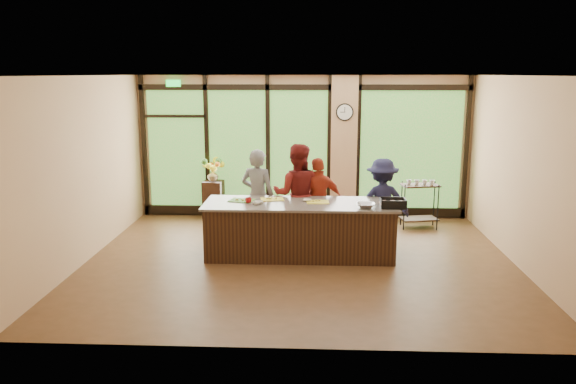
# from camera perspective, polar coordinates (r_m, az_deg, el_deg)

# --- Properties ---
(floor) EXTENTS (7.00, 7.00, 0.00)m
(floor) POSITION_cam_1_polar(r_m,az_deg,el_deg) (9.32, 1.17, -7.04)
(floor) COLOR #4C311B
(floor) RESTS_ON ground
(ceiling) EXTENTS (7.00, 7.00, 0.00)m
(ceiling) POSITION_cam_1_polar(r_m,az_deg,el_deg) (8.81, 1.25, 11.75)
(ceiling) COLOR white
(ceiling) RESTS_ON back_wall
(back_wall) EXTENTS (7.00, 0.00, 7.00)m
(back_wall) POSITION_cam_1_polar(r_m,az_deg,el_deg) (11.91, 1.57, 4.57)
(back_wall) COLOR tan
(back_wall) RESTS_ON floor
(left_wall) EXTENTS (0.00, 6.00, 6.00)m
(left_wall) POSITION_cam_1_polar(r_m,az_deg,el_deg) (9.68, -20.00, 2.13)
(left_wall) COLOR tan
(left_wall) RESTS_ON floor
(right_wall) EXTENTS (0.00, 6.00, 6.00)m
(right_wall) POSITION_cam_1_polar(r_m,az_deg,el_deg) (9.52, 22.77, 1.76)
(right_wall) COLOR tan
(right_wall) RESTS_ON floor
(window_wall) EXTENTS (6.90, 0.12, 3.00)m
(window_wall) POSITION_cam_1_polar(r_m,az_deg,el_deg) (11.87, 2.35, 4.03)
(window_wall) COLOR tan
(window_wall) RESTS_ON floor
(island_base) EXTENTS (3.10, 1.00, 0.88)m
(island_base) POSITION_cam_1_polar(r_m,az_deg,el_deg) (9.47, 1.22, -3.93)
(island_base) COLOR black
(island_base) RESTS_ON floor
(countertop) EXTENTS (3.20, 1.10, 0.04)m
(countertop) POSITION_cam_1_polar(r_m,az_deg,el_deg) (9.35, 1.24, -1.22)
(countertop) COLOR #6F635C
(countertop) RESTS_ON island_base
(wall_clock) EXTENTS (0.36, 0.04, 0.36)m
(wall_clock) POSITION_cam_1_polar(r_m,az_deg,el_deg) (11.72, 5.78, 8.08)
(wall_clock) COLOR black
(wall_clock) RESTS_ON window_wall
(cook_left) EXTENTS (0.72, 0.58, 1.72)m
(cook_left) POSITION_cam_1_polar(r_m,az_deg,el_deg) (10.12, -3.10, -0.44)
(cook_left) COLOR slate
(cook_left) RESTS_ON floor
(cook_midleft) EXTENTS (0.92, 0.74, 1.82)m
(cook_midleft) POSITION_cam_1_polar(r_m,az_deg,el_deg) (10.03, 0.93, -0.25)
(cook_midleft) COLOR maroon
(cook_midleft) RESTS_ON floor
(cook_midright) EXTENTS (1.00, 0.68, 1.57)m
(cook_midright) POSITION_cam_1_polar(r_m,az_deg,el_deg) (10.08, 3.11, -0.93)
(cook_midright) COLOR #9D2C18
(cook_midright) RESTS_ON floor
(cook_right) EXTENTS (1.07, 0.69, 1.57)m
(cook_right) POSITION_cam_1_polar(r_m,az_deg,el_deg) (10.13, 9.50, -1.03)
(cook_right) COLOR #191A38
(cook_right) RESTS_ON floor
(roasting_pan) EXTENTS (0.41, 0.32, 0.07)m
(roasting_pan) POSITION_cam_1_polar(r_m,az_deg,el_deg) (9.18, 10.60, -1.32)
(roasting_pan) COLOR black
(roasting_pan) RESTS_ON countertop
(mixing_bowl) EXTENTS (0.32, 0.32, 0.07)m
(mixing_bowl) POSITION_cam_1_polar(r_m,az_deg,el_deg) (9.09, 7.90, -1.36)
(mixing_bowl) COLOR silver
(mixing_bowl) RESTS_ON countertop
(cutting_board_left) EXTENTS (0.46, 0.39, 0.01)m
(cutting_board_left) POSITION_cam_1_polar(r_m,az_deg,el_deg) (9.53, -4.72, -0.85)
(cutting_board_left) COLOR #539937
(cutting_board_left) RESTS_ON countertop
(cutting_board_center) EXTENTS (0.43, 0.35, 0.01)m
(cutting_board_center) POSITION_cam_1_polar(r_m,az_deg,el_deg) (9.59, -1.62, -0.73)
(cutting_board_center) COLOR gold
(cutting_board_center) RESTS_ON countertop
(cutting_board_right) EXTENTS (0.38, 0.29, 0.01)m
(cutting_board_right) POSITION_cam_1_polar(r_m,az_deg,el_deg) (9.40, 3.03, -1.01)
(cutting_board_right) COLOR gold
(cutting_board_right) RESTS_ON countertop
(prep_bowl_near) EXTENTS (0.17, 0.17, 0.04)m
(prep_bowl_near) POSITION_cam_1_polar(r_m,az_deg,el_deg) (9.24, -3.22, -1.14)
(prep_bowl_near) COLOR silver
(prep_bowl_near) RESTS_ON countertop
(prep_bowl_mid) EXTENTS (0.18, 0.18, 0.05)m
(prep_bowl_mid) POSITION_cam_1_polar(r_m,az_deg,el_deg) (9.30, -2.99, -1.04)
(prep_bowl_mid) COLOR silver
(prep_bowl_mid) RESTS_ON countertop
(prep_bowl_far) EXTENTS (0.17, 0.17, 0.03)m
(prep_bowl_far) POSITION_cam_1_polar(r_m,az_deg,el_deg) (9.45, 1.96, -0.85)
(prep_bowl_far) COLOR silver
(prep_bowl_far) RESTS_ON countertop
(red_ramekin) EXTENTS (0.13, 0.13, 0.09)m
(red_ramekin) POSITION_cam_1_polar(r_m,az_deg,el_deg) (9.35, -4.05, -0.86)
(red_ramekin) COLOR #A81012
(red_ramekin) RESTS_ON countertop
(flower_stand) EXTENTS (0.43, 0.43, 0.80)m
(flower_stand) POSITION_cam_1_polar(r_m,az_deg,el_deg) (12.04, -7.57, -0.77)
(flower_stand) COLOR black
(flower_stand) RESTS_ON floor
(flower_vase) EXTENTS (0.27, 0.27, 0.25)m
(flower_vase) POSITION_cam_1_polar(r_m,az_deg,el_deg) (11.94, -7.64, 1.69)
(flower_vase) COLOR olive
(flower_vase) RESTS_ON flower_stand
(bar_cart) EXTENTS (0.78, 0.54, 0.98)m
(bar_cart) POSITION_cam_1_polar(r_m,az_deg,el_deg) (11.44, 13.23, -0.71)
(bar_cart) COLOR black
(bar_cart) RESTS_ON floor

